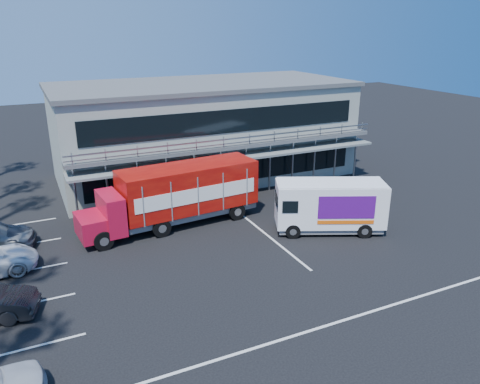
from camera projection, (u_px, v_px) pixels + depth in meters
name	position (u px, v px, depth m)	size (l,w,h in m)	color
ground	(257.00, 262.00, 23.81)	(120.00, 120.00, 0.00)	black
building	(204.00, 130.00, 36.50)	(22.40, 12.00, 7.30)	gray
red_truck	(177.00, 194.00, 27.59)	(10.84, 3.45, 3.59)	#B10E2A
white_van	(330.00, 206.00, 26.82)	(6.48, 4.47, 3.01)	white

